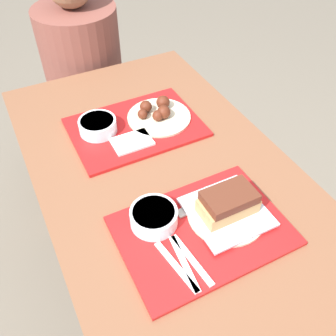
{
  "coord_description": "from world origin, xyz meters",
  "views": [
    {
      "loc": [
        -0.37,
        -0.71,
        1.6
      ],
      "look_at": [
        -0.01,
        0.01,
        0.8
      ],
      "focal_mm": 40.0,
      "sensor_mm": 36.0,
      "label": 1
    }
  ],
  "objects_px": {
    "bowl_coleslaw_far": "(98,125)",
    "bowl_coleslaw_near": "(154,216)",
    "tray_far": "(137,127)",
    "tray_near": "(202,231)",
    "wings_plate_far": "(158,113)",
    "brisket_sandwich_plate": "(228,207)",
    "person_seated_across": "(81,55)"
  },
  "relations": [
    {
      "from": "bowl_coleslaw_near",
      "to": "wings_plate_far",
      "type": "bearing_deg",
      "value": 62.72
    },
    {
      "from": "tray_near",
      "to": "bowl_coleslaw_far",
      "type": "xyz_separation_m",
      "value": [
        -0.11,
        0.52,
        0.03
      ]
    },
    {
      "from": "bowl_coleslaw_near",
      "to": "bowl_coleslaw_far",
      "type": "relative_size",
      "value": 1.0
    },
    {
      "from": "brisket_sandwich_plate",
      "to": "wings_plate_far",
      "type": "xyz_separation_m",
      "value": [
        0.03,
        0.49,
        -0.01
      ]
    },
    {
      "from": "tray_far",
      "to": "person_seated_across",
      "type": "relative_size",
      "value": 0.63
    },
    {
      "from": "bowl_coleslaw_near",
      "to": "person_seated_across",
      "type": "xyz_separation_m",
      "value": [
        0.13,
        1.08,
        -0.07
      ]
    },
    {
      "from": "bowl_coleslaw_near",
      "to": "brisket_sandwich_plate",
      "type": "distance_m",
      "value": 0.2
    },
    {
      "from": "bowl_coleslaw_far",
      "to": "person_seated_across",
      "type": "relative_size",
      "value": 0.18
    },
    {
      "from": "wings_plate_far",
      "to": "person_seated_across",
      "type": "height_order",
      "value": "person_seated_across"
    },
    {
      "from": "bowl_coleslaw_far",
      "to": "bowl_coleslaw_near",
      "type": "bearing_deg",
      "value": -89.53
    },
    {
      "from": "tray_far",
      "to": "wings_plate_far",
      "type": "xyz_separation_m",
      "value": [
        0.09,
        0.01,
        0.02
      ]
    },
    {
      "from": "bowl_coleslaw_near",
      "to": "bowl_coleslaw_far",
      "type": "height_order",
      "value": "same"
    },
    {
      "from": "tray_far",
      "to": "bowl_coleslaw_far",
      "type": "height_order",
      "value": "bowl_coleslaw_far"
    },
    {
      "from": "tray_near",
      "to": "bowl_coleslaw_far",
      "type": "relative_size",
      "value": 3.47
    },
    {
      "from": "tray_near",
      "to": "wings_plate_far",
      "type": "height_order",
      "value": "wings_plate_far"
    },
    {
      "from": "bowl_coleslaw_far",
      "to": "person_seated_across",
      "type": "height_order",
      "value": "person_seated_across"
    },
    {
      "from": "wings_plate_far",
      "to": "person_seated_across",
      "type": "xyz_separation_m",
      "value": [
        -0.09,
        0.66,
        -0.07
      ]
    },
    {
      "from": "tray_near",
      "to": "person_seated_across",
      "type": "height_order",
      "value": "person_seated_across"
    },
    {
      "from": "brisket_sandwich_plate",
      "to": "wings_plate_far",
      "type": "height_order",
      "value": "brisket_sandwich_plate"
    },
    {
      "from": "tray_near",
      "to": "bowl_coleslaw_near",
      "type": "bearing_deg",
      "value": 143.17
    },
    {
      "from": "tray_far",
      "to": "wings_plate_far",
      "type": "relative_size",
      "value": 1.96
    },
    {
      "from": "brisket_sandwich_plate",
      "to": "bowl_coleslaw_far",
      "type": "distance_m",
      "value": 0.55
    },
    {
      "from": "tray_far",
      "to": "tray_near",
      "type": "bearing_deg",
      "value": -92.37
    },
    {
      "from": "tray_far",
      "to": "wings_plate_far",
      "type": "distance_m",
      "value": 0.1
    },
    {
      "from": "tray_near",
      "to": "bowl_coleslaw_far",
      "type": "bearing_deg",
      "value": 101.92
    },
    {
      "from": "brisket_sandwich_plate",
      "to": "wings_plate_far",
      "type": "bearing_deg",
      "value": 86.9
    },
    {
      "from": "tray_far",
      "to": "brisket_sandwich_plate",
      "type": "bearing_deg",
      "value": -82.29
    },
    {
      "from": "tray_far",
      "to": "brisket_sandwich_plate",
      "type": "height_order",
      "value": "brisket_sandwich_plate"
    },
    {
      "from": "bowl_coleslaw_near",
      "to": "person_seated_across",
      "type": "distance_m",
      "value": 1.1
    },
    {
      "from": "tray_near",
      "to": "wings_plate_far",
      "type": "distance_m",
      "value": 0.52
    },
    {
      "from": "bowl_coleslaw_far",
      "to": "wings_plate_far",
      "type": "relative_size",
      "value": 0.57
    },
    {
      "from": "bowl_coleslaw_near",
      "to": "person_seated_across",
      "type": "height_order",
      "value": "person_seated_across"
    }
  ]
}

